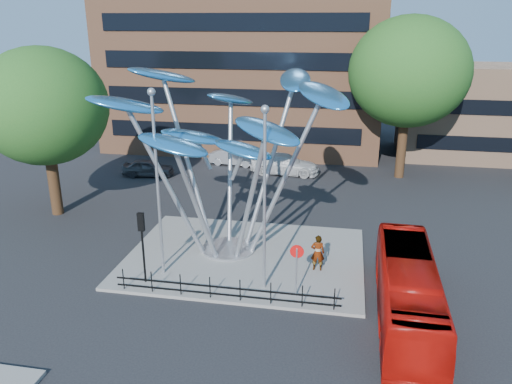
% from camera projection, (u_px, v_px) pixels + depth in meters
% --- Properties ---
extents(ground, '(120.00, 120.00, 0.00)m').
position_uv_depth(ground, '(239.00, 326.00, 20.06)').
color(ground, black).
rests_on(ground, ground).
extents(traffic_island, '(12.00, 9.00, 0.15)m').
position_uv_depth(traffic_island, '(245.00, 257.00, 25.78)').
color(traffic_island, slate).
rests_on(traffic_island, ground).
extents(low_building_near, '(15.00, 8.00, 8.00)m').
position_uv_depth(low_building_near, '(489.00, 112.00, 43.86)').
color(low_building_near, tan).
rests_on(low_building_near, ground).
extents(tree_right, '(8.80, 8.80, 12.11)m').
position_uv_depth(tree_right, '(409.00, 72.00, 36.48)').
color(tree_right, black).
rests_on(tree_right, ground).
extents(tree_left, '(7.60, 7.60, 10.32)m').
position_uv_depth(tree_left, '(43.00, 107.00, 29.54)').
color(tree_left, black).
rests_on(tree_left, ground).
extents(leaf_sculpture, '(12.72, 9.54, 9.51)m').
position_uv_depth(leaf_sculpture, '(226.00, 124.00, 24.37)').
color(leaf_sculpture, '#9EA0A5').
rests_on(leaf_sculpture, traffic_island).
extents(street_lamp_left, '(0.36, 0.36, 8.80)m').
position_uv_depth(street_lamp_left, '(157.00, 169.00, 22.33)').
color(street_lamp_left, '#9EA0A5').
rests_on(street_lamp_left, traffic_island).
extents(street_lamp_right, '(0.36, 0.36, 8.30)m').
position_uv_depth(street_lamp_right, '(265.00, 184.00, 21.09)').
color(street_lamp_right, '#9EA0A5').
rests_on(street_lamp_right, traffic_island).
extents(traffic_light_island, '(0.28, 0.18, 3.42)m').
position_uv_depth(traffic_light_island, '(142.00, 233.00, 22.39)').
color(traffic_light_island, black).
rests_on(traffic_light_island, traffic_island).
extents(no_entry_sign_island, '(0.60, 0.10, 2.45)m').
position_uv_depth(no_entry_sign_island, '(297.00, 262.00, 21.45)').
color(no_entry_sign_island, '#9EA0A5').
rests_on(no_entry_sign_island, traffic_island).
extents(pedestrian_railing_front, '(10.00, 0.06, 1.00)m').
position_uv_depth(pedestrian_railing_front, '(225.00, 291.00, 21.63)').
color(pedestrian_railing_front, black).
rests_on(pedestrian_railing_front, traffic_island).
extents(red_bus, '(2.37, 9.40, 2.61)m').
position_uv_depth(red_bus, '(407.00, 290.00, 20.21)').
color(red_bus, '#B90E08').
rests_on(red_bus, ground).
extents(pedestrian, '(0.69, 0.47, 1.82)m').
position_uv_depth(pedestrian, '(318.00, 253.00, 24.01)').
color(pedestrian, gray).
rests_on(pedestrian, traffic_island).
extents(parked_car_left, '(4.11, 2.06, 1.34)m').
position_uv_depth(parked_car_left, '(148.00, 168.00, 39.15)').
color(parked_car_left, '#42444A').
rests_on(parked_car_left, ground).
extents(parked_car_mid, '(4.33, 1.88, 1.39)m').
position_uv_depth(parked_car_mid, '(234.00, 157.00, 42.12)').
color(parked_car_mid, '#B0B2B8').
rests_on(parked_car_mid, ground).
extents(parked_car_right, '(5.59, 2.50, 1.59)m').
position_uv_depth(parked_car_right, '(285.00, 164.00, 39.70)').
color(parked_car_right, beige).
rests_on(parked_car_right, ground).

